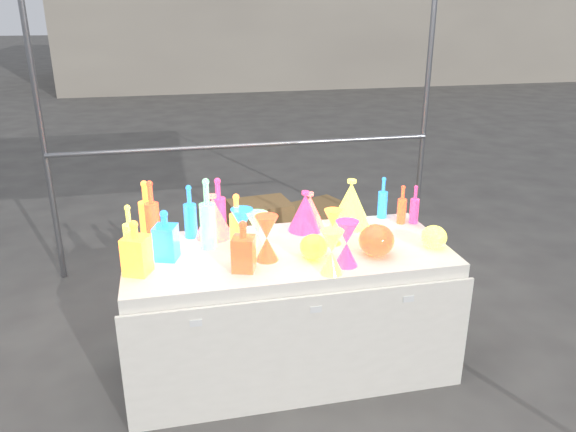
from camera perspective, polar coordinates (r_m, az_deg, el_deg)
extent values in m
plane|color=slate|center=(3.53, 0.00, -14.57)|extent=(80.00, 80.00, 0.00)
cylinder|color=gray|center=(4.48, -23.79, 8.20)|extent=(0.04, 0.04, 2.40)
cylinder|color=gray|center=(4.88, 13.75, 10.26)|extent=(0.04, 0.04, 2.40)
cylinder|color=gray|center=(4.45, -4.12, 7.18)|extent=(3.00, 0.04, 0.04)
cube|color=white|center=(3.33, 0.00, -9.30)|extent=(1.80, 0.80, 0.75)
cube|color=white|center=(3.01, 1.76, -13.79)|extent=(1.84, 0.02, 0.68)
cube|color=white|center=(2.79, -9.35, -10.71)|extent=(0.06, 0.00, 0.03)
cube|color=white|center=(2.87, 2.86, -9.48)|extent=(0.06, 0.00, 0.03)
cube|color=white|center=(3.02, 12.15, -8.25)|extent=(0.06, 0.00, 0.03)
cube|color=#9C7546|center=(5.07, -2.87, -0.65)|extent=(0.58, 0.45, 0.39)
cube|color=#9C7546|center=(5.80, 2.59, 0.51)|extent=(0.93, 0.80, 0.07)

